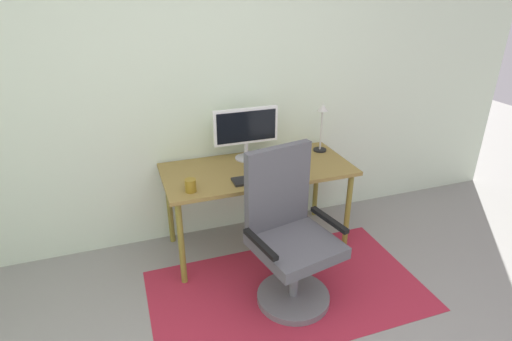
{
  "coord_description": "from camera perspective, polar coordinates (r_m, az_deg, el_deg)",
  "views": [
    {
      "loc": [
        -0.66,
        -0.96,
        2.04
      ],
      "look_at": [
        0.21,
        1.54,
        0.81
      ],
      "focal_mm": 28.95,
      "sensor_mm": 36.0,
      "label": 1
    }
  ],
  "objects": [
    {
      "name": "wall_back",
      "position": [
        3.32,
        -7.42,
        11.78
      ],
      "size": [
        6.0,
        0.1,
        2.6
      ],
      "primitive_type": "cube",
      "color": "silver",
      "rests_on": "ground"
    },
    {
      "name": "area_rug",
      "position": [
        3.11,
        4.36,
        -16.17
      ],
      "size": [
        1.93,
        1.1,
        0.01
      ],
      "primitive_type": "cube",
      "color": "#A02336",
      "rests_on": "ground"
    },
    {
      "name": "desk",
      "position": [
        3.24,
        0.22,
        -0.7
      ],
      "size": [
        1.46,
        0.68,
        0.71
      ],
      "color": "olive",
      "rests_on": "ground"
    },
    {
      "name": "monitor",
      "position": [
        3.28,
        -1.4,
        5.82
      ],
      "size": [
        0.52,
        0.18,
        0.42
      ],
      "color": "#B2B2B7",
      "rests_on": "desk"
    },
    {
      "name": "keyboard",
      "position": [
        3.02,
        0.75,
        -1.05
      ],
      "size": [
        0.43,
        0.13,
        0.02
      ],
      "primitive_type": "cube",
      "color": "black",
      "rests_on": "desk"
    },
    {
      "name": "computer_mouse",
      "position": [
        3.11,
        6.04,
        -0.19
      ],
      "size": [
        0.06,
        0.1,
        0.03
      ],
      "primitive_type": "ellipsoid",
      "color": "black",
      "rests_on": "desk"
    },
    {
      "name": "coffee_cup",
      "position": [
        2.87,
        -9.03,
        -2.06
      ],
      "size": [
        0.08,
        0.08,
        0.09
      ],
      "primitive_type": "cylinder",
      "color": "olive",
      "rests_on": "desk"
    },
    {
      "name": "cell_phone",
      "position": [
        3.34,
        5.91,
        1.41
      ],
      "size": [
        0.11,
        0.15,
        0.01
      ],
      "primitive_type": "cube",
      "rotation": [
        0.0,
        0.0,
        -0.3
      ],
      "color": "black",
      "rests_on": "desk"
    },
    {
      "name": "desk_lamp",
      "position": [
        3.48,
        9.08,
        6.79
      ],
      "size": [
        0.11,
        0.11,
        0.41
      ],
      "color": "black",
      "rests_on": "desk"
    },
    {
      "name": "office_chair",
      "position": [
        2.8,
        4.62,
        -9.64
      ],
      "size": [
        0.65,
        0.6,
        1.08
      ],
      "rotation": [
        0.0,
        0.0,
        0.2
      ],
      "color": "slate",
      "rests_on": "ground"
    }
  ]
}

